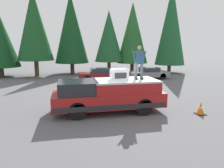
{
  "coord_description": "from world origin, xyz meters",
  "views": [
    {
      "loc": [
        -10.37,
        2.52,
        3.35
      ],
      "look_at": [
        0.48,
        0.25,
        1.35
      ],
      "focal_mm": 34.3,
      "sensor_mm": 36.0,
      "label": 1
    }
  ],
  "objects_px": {
    "person_on_truck_bed": "(139,62)",
    "parked_car_grey": "(148,73)",
    "pickup_truck": "(108,95)",
    "parked_car_maroon": "(100,74)",
    "traffic_cone": "(201,109)",
    "compressor_unit": "(119,74)"
  },
  "relations": [
    {
      "from": "parked_car_grey",
      "to": "parked_car_maroon",
      "type": "bearing_deg",
      "value": 87.9
    },
    {
      "from": "compressor_unit",
      "to": "parked_car_maroon",
      "type": "bearing_deg",
      "value": -3.06
    },
    {
      "from": "person_on_truck_bed",
      "to": "parked_car_maroon",
      "type": "distance_m",
      "value": 10.49
    },
    {
      "from": "pickup_truck",
      "to": "parked_car_grey",
      "type": "relative_size",
      "value": 1.35
    },
    {
      "from": "parked_car_maroon",
      "to": "traffic_cone",
      "type": "bearing_deg",
      "value": -164.19
    },
    {
      "from": "parked_car_grey",
      "to": "parked_car_maroon",
      "type": "height_order",
      "value": "same"
    },
    {
      "from": "compressor_unit",
      "to": "parked_car_maroon",
      "type": "distance_m",
      "value": 10.39
    },
    {
      "from": "pickup_truck",
      "to": "parked_car_maroon",
      "type": "relative_size",
      "value": 1.35
    },
    {
      "from": "parked_car_grey",
      "to": "parked_car_maroon",
      "type": "distance_m",
      "value": 5.0
    },
    {
      "from": "person_on_truck_bed",
      "to": "compressor_unit",
      "type": "bearing_deg",
      "value": 90.03
    },
    {
      "from": "parked_car_grey",
      "to": "pickup_truck",
      "type": "bearing_deg",
      "value": 148.8
    },
    {
      "from": "pickup_truck",
      "to": "parked_car_maroon",
      "type": "height_order",
      "value": "pickup_truck"
    },
    {
      "from": "parked_car_maroon",
      "to": "parked_car_grey",
      "type": "bearing_deg",
      "value": -92.1
    },
    {
      "from": "person_on_truck_bed",
      "to": "parked_car_grey",
      "type": "relative_size",
      "value": 0.41
    },
    {
      "from": "traffic_cone",
      "to": "person_on_truck_bed",
      "type": "bearing_deg",
      "value": 65.63
    },
    {
      "from": "pickup_truck",
      "to": "person_on_truck_bed",
      "type": "relative_size",
      "value": 3.28
    },
    {
      "from": "traffic_cone",
      "to": "parked_car_grey",
      "type": "bearing_deg",
      "value": -8.6
    },
    {
      "from": "parked_car_maroon",
      "to": "person_on_truck_bed",
      "type": "bearing_deg",
      "value": -177.36
    },
    {
      "from": "parked_car_maroon",
      "to": "traffic_cone",
      "type": "xyz_separation_m",
      "value": [
        -11.56,
        -3.27,
        -0.29
      ]
    },
    {
      "from": "parked_car_maroon",
      "to": "traffic_cone",
      "type": "relative_size",
      "value": 6.61
    },
    {
      "from": "pickup_truck",
      "to": "traffic_cone",
      "type": "xyz_separation_m",
      "value": [
        -1.32,
        -4.37,
        -0.58
      ]
    },
    {
      "from": "parked_car_grey",
      "to": "compressor_unit",
      "type": "bearing_deg",
      "value": 151.26
    }
  ]
}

